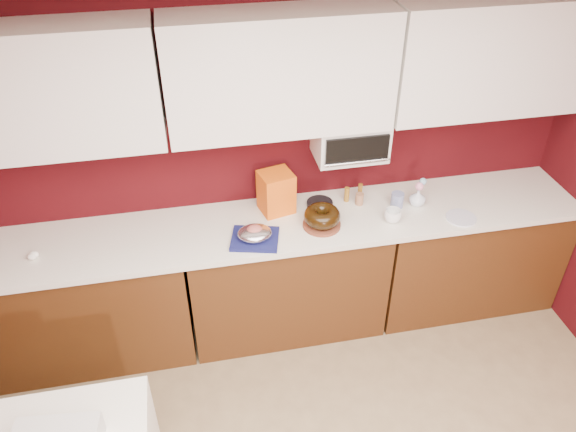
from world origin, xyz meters
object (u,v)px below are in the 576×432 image
(toaster_oven, at_px, (350,138))
(coffee_mug, at_px, (393,215))
(foil_ham_nest, at_px, (255,233))
(blue_jar, at_px, (397,200))
(bundt_cake, at_px, (322,216))
(flower_vase, at_px, (418,197))
(pandoro_box, at_px, (276,192))

(toaster_oven, relative_size, coffee_mug, 4.22)
(foil_ham_nest, xyz_separation_m, blue_jar, (0.99, 0.18, -0.00))
(bundt_cake, height_order, flower_vase, flower_vase)
(coffee_mug, relative_size, blue_jar, 1.05)
(bundt_cake, bearing_deg, foil_ham_nest, -172.17)
(toaster_oven, relative_size, bundt_cake, 1.94)
(coffee_mug, bearing_deg, bundt_cake, 175.00)
(toaster_oven, height_order, pandoro_box, toaster_oven)
(bundt_cake, relative_size, coffee_mug, 2.18)
(blue_jar, bearing_deg, bundt_cake, -168.06)
(toaster_oven, height_order, bundt_cake, toaster_oven)
(foil_ham_nest, height_order, pandoro_box, pandoro_box)
(bundt_cake, distance_m, foil_ham_nest, 0.45)
(bundt_cake, relative_size, pandoro_box, 0.82)
(toaster_oven, distance_m, foil_ham_nest, 0.85)
(bundt_cake, xyz_separation_m, foil_ham_nest, (-0.44, -0.06, -0.03))
(coffee_mug, bearing_deg, toaster_oven, 128.10)
(toaster_oven, bearing_deg, coffee_mug, -51.90)
(coffee_mug, relative_size, flower_vase, 0.82)
(toaster_oven, xyz_separation_m, pandoro_box, (-0.48, -0.02, -0.33))
(pandoro_box, bearing_deg, toaster_oven, -11.35)
(foil_ham_nest, height_order, flower_vase, flower_vase)
(foil_ham_nest, distance_m, pandoro_box, 0.36)
(foil_ham_nest, relative_size, blue_jar, 2.09)
(pandoro_box, bearing_deg, foil_ham_nest, -135.85)
(flower_vase, bearing_deg, pandoro_box, 172.04)
(bundt_cake, xyz_separation_m, blue_jar, (0.55, 0.12, -0.03))
(pandoro_box, bearing_deg, flower_vase, -21.21)
(foil_ham_nest, height_order, coffee_mug, coffee_mug)
(bundt_cake, height_order, pandoro_box, pandoro_box)
(coffee_mug, distance_m, blue_jar, 0.18)
(toaster_oven, distance_m, bundt_cake, 0.52)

